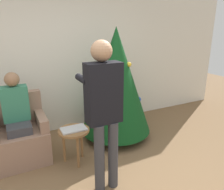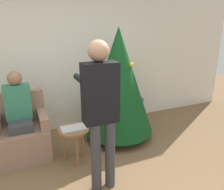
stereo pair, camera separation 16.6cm
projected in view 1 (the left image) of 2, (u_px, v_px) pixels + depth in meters
wall_back at (50, 59)px, 3.81m from camera, size 8.00×0.06×2.70m
christmas_tree at (116, 81)px, 3.67m from camera, size 1.21×1.21×1.90m
armchair at (20, 137)px, 3.20m from camera, size 0.74×0.70×0.95m
person_seated at (17, 114)px, 3.06m from camera, size 0.36×0.46×1.30m
person_standing at (104, 105)px, 2.42m from camera, size 0.41×0.57×1.76m
side_stool at (74, 135)px, 3.07m from camera, size 0.44×0.44×0.52m
laptop at (74, 129)px, 3.04m from camera, size 0.35×0.22×0.02m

